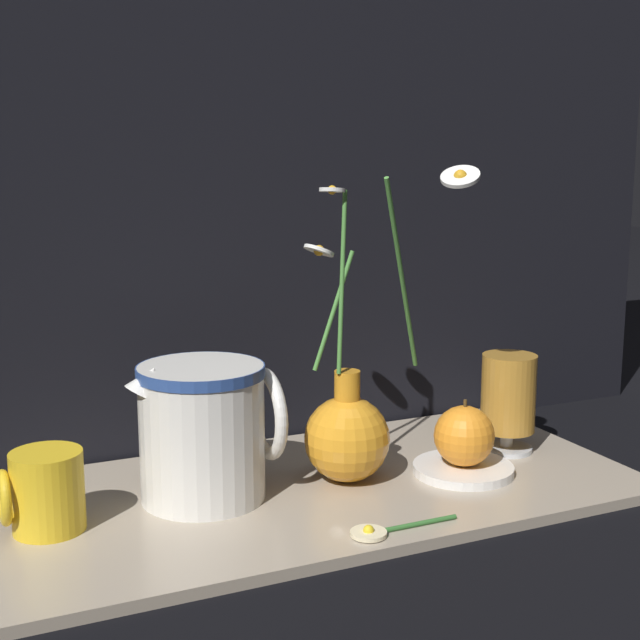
{
  "coord_description": "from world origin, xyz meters",
  "views": [
    {
      "loc": [
        -0.38,
        -0.86,
        0.38
      ],
      "look_at": [
        0.01,
        0.0,
        0.2
      ],
      "focal_mm": 50.0,
      "sensor_mm": 36.0,
      "label": 1
    }
  ],
  "objects_px": {
    "yellow_mug": "(45,491)",
    "vase_with_flowers": "(349,431)",
    "orange_fruit": "(464,436)",
    "tea_glass": "(508,396)",
    "ceramic_pitcher": "(205,426)"
  },
  "relations": [
    {
      "from": "tea_glass",
      "to": "ceramic_pitcher",
      "type": "bearing_deg",
      "value": 178.62
    },
    {
      "from": "yellow_mug",
      "to": "vase_with_flowers",
      "type": "bearing_deg",
      "value": -0.79
    },
    {
      "from": "vase_with_flowers",
      "to": "ceramic_pitcher",
      "type": "relative_size",
      "value": 2.2
    },
    {
      "from": "tea_glass",
      "to": "vase_with_flowers",
      "type": "bearing_deg",
      "value": -177.21
    },
    {
      "from": "yellow_mug",
      "to": "tea_glass",
      "type": "xyz_separation_m",
      "value": [
        0.55,
        0.01,
        0.03
      ]
    },
    {
      "from": "ceramic_pitcher",
      "to": "tea_glass",
      "type": "height_order",
      "value": "ceramic_pitcher"
    },
    {
      "from": "vase_with_flowers",
      "to": "orange_fruit",
      "type": "xyz_separation_m",
      "value": [
        0.13,
        -0.03,
        -0.01
      ]
    },
    {
      "from": "yellow_mug",
      "to": "orange_fruit",
      "type": "bearing_deg",
      "value": -4.68
    },
    {
      "from": "vase_with_flowers",
      "to": "orange_fruit",
      "type": "bearing_deg",
      "value": -14.19
    },
    {
      "from": "tea_glass",
      "to": "orange_fruit",
      "type": "height_order",
      "value": "tea_glass"
    },
    {
      "from": "yellow_mug",
      "to": "tea_glass",
      "type": "height_order",
      "value": "tea_glass"
    },
    {
      "from": "orange_fruit",
      "to": "tea_glass",
      "type": "bearing_deg",
      "value": 25.37
    },
    {
      "from": "ceramic_pitcher",
      "to": "orange_fruit",
      "type": "bearing_deg",
      "value": -10.34
    },
    {
      "from": "vase_with_flowers",
      "to": "orange_fruit",
      "type": "relative_size",
      "value": 4.52
    },
    {
      "from": "yellow_mug",
      "to": "orange_fruit",
      "type": "relative_size",
      "value": 1.03
    }
  ]
}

